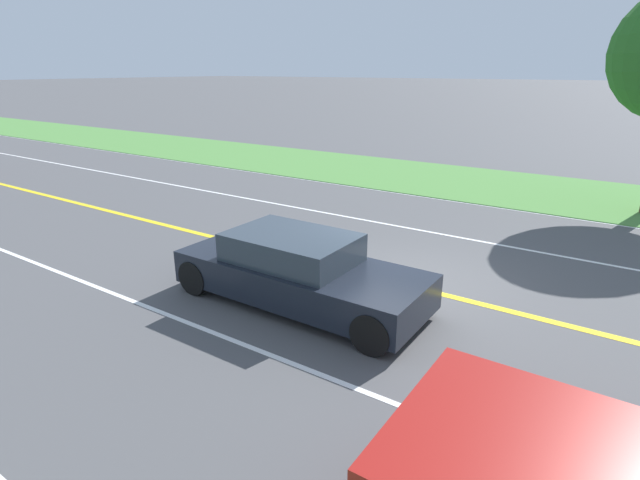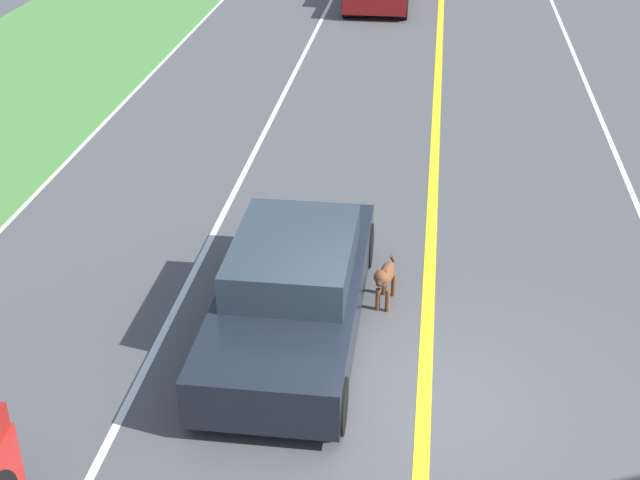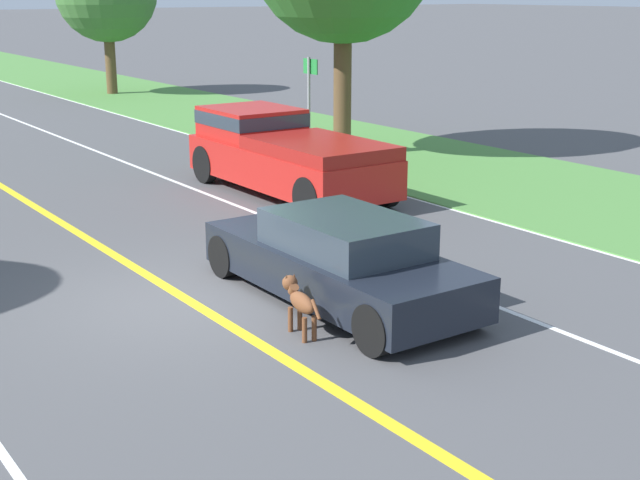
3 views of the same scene
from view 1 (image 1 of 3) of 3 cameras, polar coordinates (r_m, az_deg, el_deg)
The scene contains 8 objects.
ground_plane at distance 10.15m, azimuth 9.59°, elevation -5.08°, with size 400.00×400.00×0.00m, color #4C4C4F.
centre_divider_line at distance 10.15m, azimuth 9.59°, elevation -5.06°, with size 0.18×160.00×0.01m, color yellow.
lane_edge_line_left at distance 16.47m, azimuth 19.88°, elevation 3.49°, with size 0.14×160.00×0.01m, color white.
lane_dash_same_dir at distance 7.46m, azimuth -2.12°, elevation -14.31°, with size 0.10×160.00×0.01m, color white.
lane_dash_oncoming at distance 13.23m, azimuth 15.97°, elevation 0.23°, with size 0.10×160.00×0.01m, color white.
grass_verge_left at distance 19.32m, azimuth 22.19°, elevation 5.42°, with size 6.00×160.00×0.03m, color #4C843D.
ego_car at distance 9.07m, azimuth -2.47°, elevation -3.58°, with size 1.83×4.69×1.30m.
dog at distance 10.43m, azimuth -1.94°, elevation -1.40°, with size 0.31×1.07×0.74m.
Camera 1 is at (8.52, 3.70, 4.11)m, focal length 28.00 mm.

